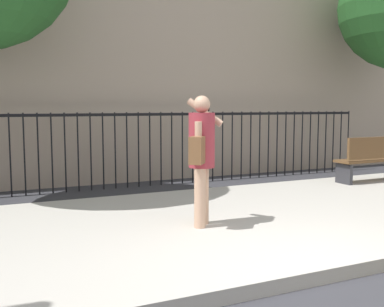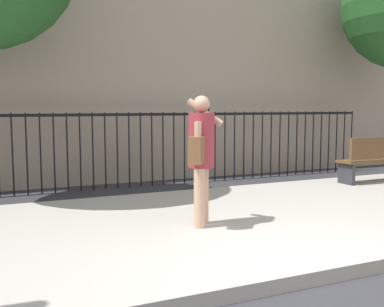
% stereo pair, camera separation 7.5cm
% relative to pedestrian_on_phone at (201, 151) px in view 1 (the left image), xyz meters
% --- Properties ---
extents(ground_plane, '(60.00, 60.00, 0.00)m').
position_rel_pedestrian_on_phone_xyz_m(ground_plane, '(0.31, -1.95, -1.14)').
color(ground_plane, '#333338').
extents(sidewalk, '(28.00, 4.40, 0.15)m').
position_rel_pedestrian_on_phone_xyz_m(sidewalk, '(0.31, 0.25, -1.07)').
color(sidewalk, '#B2ADA3').
rests_on(sidewalk, ground).
extents(iron_fence, '(12.03, 0.04, 1.60)m').
position_rel_pedestrian_on_phone_xyz_m(iron_fence, '(0.31, 3.95, -0.12)').
color(iron_fence, black).
rests_on(iron_fence, ground).
extents(pedestrian_on_phone, '(0.66, 0.71, 1.71)m').
position_rel_pedestrian_on_phone_xyz_m(pedestrian_on_phone, '(0.00, 0.00, 0.00)').
color(pedestrian_on_phone, tan).
rests_on(pedestrian_on_phone, sidewalk).
extents(street_bench, '(1.60, 0.45, 0.95)m').
position_rel_pedestrian_on_phone_xyz_m(street_bench, '(4.77, 1.64, -0.49)').
color(street_bench, brown).
rests_on(street_bench, sidewalk).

